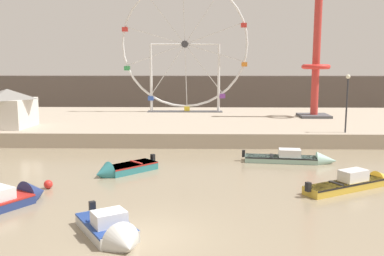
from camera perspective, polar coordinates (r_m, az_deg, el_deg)
name	(u,v)px	position (r m, az deg, el deg)	size (l,w,h in m)	color
ground_plane	(149,236)	(16.50, -5.67, -13.92)	(240.00, 240.00, 0.00)	gray
quay_promenade	(181,123)	(40.69, -1.50, 0.60)	(110.00, 18.31, 1.10)	tan
distant_town_skyline	(187,92)	(58.83, -0.67, 4.77)	(140.00, 3.00, 4.40)	#564C47
motorboat_teal_painted	(121,169)	(25.13, -9.28, -5.39)	(3.59, 3.57, 1.20)	teal
motorboat_seafoam	(297,159)	(28.22, 13.60, -3.93)	(5.92, 1.84, 1.22)	#93BCAD
motorboat_navy_blue	(6,200)	(21.06, -23.21, -8.69)	(3.78, 4.79, 1.42)	navy
motorboat_mustard_yellow	(358,182)	(23.67, 20.95, -6.65)	(5.64, 3.80, 1.25)	gold
motorboat_pale_grey	(113,232)	(16.27, -10.39, -13.25)	(3.19, 3.94, 1.43)	silver
ferris_wheel_white_frame	(185,46)	(45.05, -0.95, 10.70)	(12.95, 1.20, 13.43)	silver
drop_tower_red_tower	(316,57)	(42.42, 16.03, 8.92)	(2.80, 2.80, 14.09)	#BC332D
carnival_booth_white_ticket	(8,107)	(37.69, -23.02, 2.53)	(3.99, 4.20, 3.07)	silver
promenade_lamp_near	(347,95)	(33.87, 19.73, 4.08)	(0.32, 0.32, 4.30)	#2D2D33
mooring_buoy_orange	(48,184)	(23.15, -18.38, -7.04)	(0.44, 0.44, 0.44)	red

